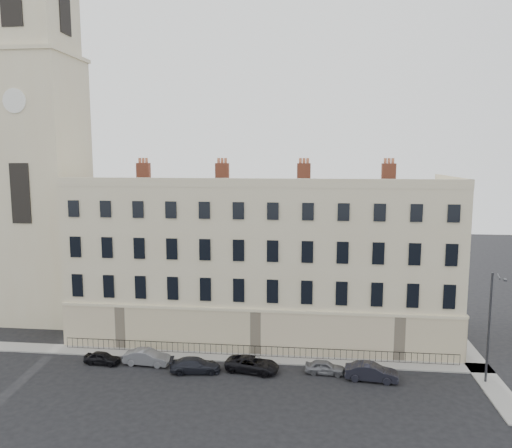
% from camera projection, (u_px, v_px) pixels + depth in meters
% --- Properties ---
extents(ground, '(160.00, 160.00, 0.00)m').
position_uv_depth(ground, '(324.00, 389.00, 38.25)').
color(ground, black).
rests_on(ground, ground).
extents(terrace, '(36.22, 12.22, 17.00)m').
position_uv_depth(terrace, '(263.00, 259.00, 49.67)').
color(terrace, beige).
rests_on(terrace, ground).
extents(church_tower, '(8.00, 8.13, 44.00)m').
position_uv_depth(church_tower, '(40.00, 147.00, 52.84)').
color(church_tower, beige).
rests_on(church_tower, ground).
extents(pavement_terrace, '(48.00, 2.00, 0.12)m').
position_uv_depth(pavement_terrace, '(210.00, 356.00, 44.29)').
color(pavement_terrace, gray).
rests_on(pavement_terrace, ground).
extents(pavement_east_return, '(2.00, 24.00, 0.12)m').
position_uv_depth(pavement_east_return, '(469.00, 354.00, 44.66)').
color(pavement_east_return, gray).
rests_on(pavement_east_return, ground).
extents(railings, '(35.00, 0.04, 0.96)m').
position_uv_depth(railings, '(255.00, 351.00, 44.17)').
color(railings, black).
rests_on(railings, ground).
extents(car_a, '(3.22, 1.52, 1.06)m').
position_uv_depth(car_a, '(102.00, 358.00, 42.72)').
color(car_a, black).
rests_on(car_a, ground).
extents(car_b, '(4.06, 1.63, 1.31)m').
position_uv_depth(car_b, '(147.00, 357.00, 42.56)').
color(car_b, slate).
rests_on(car_b, ground).
extents(car_c, '(4.37, 2.27, 1.21)m').
position_uv_depth(car_c, '(195.00, 365.00, 41.08)').
color(car_c, black).
rests_on(car_c, ground).
extents(car_d, '(4.74, 2.79, 1.24)m').
position_uv_depth(car_d, '(252.00, 364.00, 41.22)').
color(car_d, black).
rests_on(car_d, ground).
extents(car_e, '(3.32, 1.49, 1.11)m').
position_uv_depth(car_e, '(325.00, 367.00, 40.80)').
color(car_e, slate).
rests_on(car_e, ground).
extents(car_f, '(4.28, 1.87, 1.37)m').
position_uv_depth(car_f, '(371.00, 372.00, 39.57)').
color(car_f, black).
rests_on(car_f, ground).
extents(streetlamp, '(0.63, 1.89, 8.88)m').
position_uv_depth(streetlamp, '(490.00, 323.00, 38.44)').
color(streetlamp, '#323338').
rests_on(streetlamp, ground).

